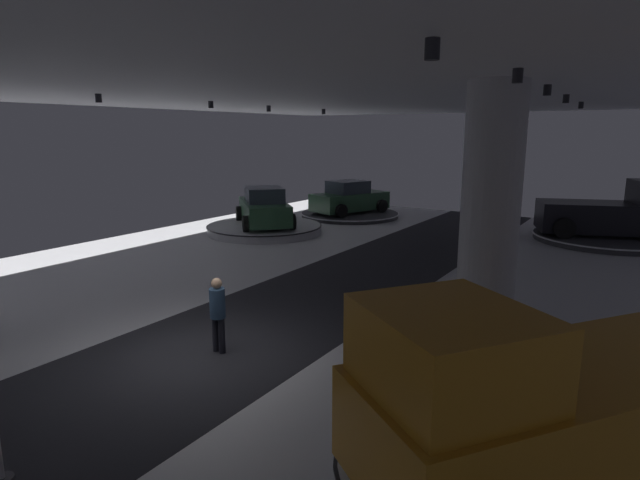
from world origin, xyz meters
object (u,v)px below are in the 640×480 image
visitor_walking_near (218,310)px  column_right (490,216)px  pickup_truck_near_right (541,402)px  pickup_truck_deep_right (616,213)px  display_car_far_left (264,208)px  display_platform_deep_right (605,238)px  display_platform_deep_left (350,214)px  display_car_deep_left (349,198)px  display_platform_near_right (553,473)px  display_platform_far_left (265,228)px

visitor_walking_near → column_right: bearing=39.8°
pickup_truck_near_right → pickup_truck_deep_right: size_ratio=0.97×
display_car_far_left → pickup_truck_deep_right: (13.34, 6.42, 0.07)m
display_car_far_left → display_platform_deep_right: display_car_far_left is taller
display_platform_deep_left → display_car_deep_left: 0.86m
column_right → visitor_walking_near: bearing=-140.2°
display_platform_near_right → display_car_deep_left: display_car_deep_left is taller
display_platform_far_left → display_platform_deep_left: (0.97, 6.05, -0.07)m
pickup_truck_near_right → visitor_walking_near: (-6.34, 0.98, -0.34)m
display_platform_near_right → visitor_walking_near: bearing=173.7°
display_platform_far_left → display_car_deep_left: display_car_deep_left is taller
display_car_far_left → pickup_truck_deep_right: size_ratio=0.76×
display_platform_near_right → pickup_truck_deep_right: (-0.52, 17.74, 1.02)m
display_car_far_left → display_platform_deep_right: (13.04, 6.31, -0.98)m
pickup_truck_near_right → display_platform_deep_right: 17.93m
display_platform_deep_right → display_platform_far_left: bearing=-154.3°
pickup_truck_deep_right → display_car_deep_left: bearing=-178.3°
display_car_deep_left → column_right: bearing=-50.3°
pickup_truck_deep_right → display_car_far_left: bearing=-154.3°
column_right → visitor_walking_near: size_ratio=3.46×
pickup_truck_near_right → display_platform_far_left: pickup_truck_near_right is taller
column_right → display_platform_far_left: column_right is taller
display_platform_far_left → display_car_deep_left: bearing=80.9°
column_right → visitor_walking_near: (-4.38, -3.65, -1.84)m
display_platform_near_right → display_car_deep_left: 21.66m
display_platform_far_left → display_car_far_left: size_ratio=1.20×
display_platform_deep_right → display_car_deep_left: bearing=-178.7°
column_right → pickup_truck_near_right: size_ratio=1.00×
pickup_truck_near_right → display_car_deep_left: (-12.74, 17.62, -0.26)m
display_car_far_left → display_platform_far_left: bearing=137.2°
column_right → pickup_truck_deep_right: column_right is taller
display_platform_deep_left → visitor_walking_near: visitor_walking_near is taller
pickup_truck_near_right → visitor_walking_near: bearing=171.2°
pickup_truck_near_right → pickup_truck_deep_right: 18.00m
display_car_deep_left → visitor_walking_near: size_ratio=2.87×
display_platform_near_right → visitor_walking_near: 6.61m
display_car_far_left → display_car_deep_left: (0.94, 6.04, -0.14)m
column_right → display_platform_deep_left: size_ratio=1.04×
display_car_far_left → display_platform_deep_left: 6.22m
display_platform_near_right → display_car_far_left: (-13.87, 11.32, 0.96)m
display_platform_deep_left → column_right: bearing=-50.4°
display_platform_far_left → display_platform_deep_left: 6.13m
display_platform_near_right → display_platform_deep_left: 21.66m
pickup_truck_near_right → display_car_far_left: bearing=139.7°
display_platform_deep_right → visitor_walking_near: (-5.70, -16.91, 0.76)m
column_right → display_platform_deep_right: bearing=84.3°
display_car_far_left → visitor_walking_near: (7.34, -10.60, -0.23)m
column_right → pickup_truck_deep_right: bearing=83.1°
pickup_truck_near_right → display_car_far_left: size_ratio=1.28×
display_platform_near_right → pickup_truck_near_right: bearing=-125.8°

